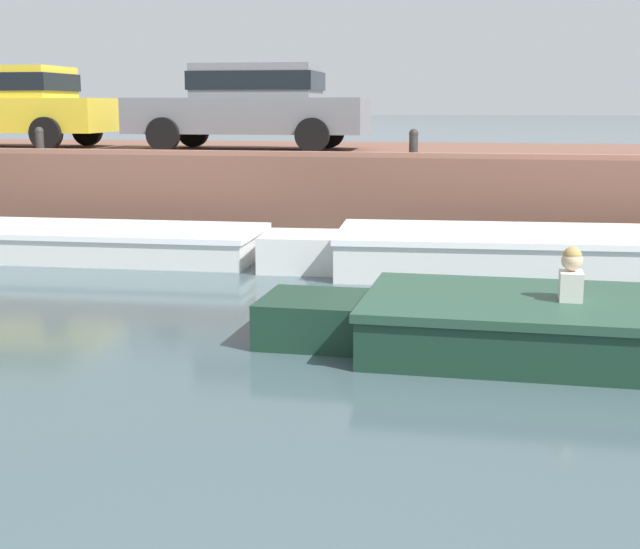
{
  "coord_description": "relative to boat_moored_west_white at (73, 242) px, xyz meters",
  "views": [
    {
      "loc": [
        0.67,
        -1.72,
        2.24
      ],
      "look_at": [
        -0.54,
        4.27,
        1.07
      ],
      "focal_mm": 50.0,
      "sensor_mm": 36.0,
      "label": 1
    }
  ],
  "objects": [
    {
      "name": "ground_plane",
      "position": [
        5.58,
        -4.36,
        -0.22
      ],
      "size": [
        400.0,
        400.0,
        0.0
      ],
      "primitive_type": "plane",
      "color": "#3D5156"
    },
    {
      "name": "far_quay_wall",
      "position": [
        5.58,
        4.75,
        0.49
      ],
      "size": [
        60.0,
        6.0,
        1.42
      ],
      "primitive_type": "cube",
      "color": "brown",
      "rests_on": "ground"
    },
    {
      "name": "far_wall_coping",
      "position": [
        5.58,
        1.87,
        1.24
      ],
      "size": [
        60.0,
        0.24,
        0.08
      ],
      "primitive_type": "cube",
      "color": "#925F4C",
      "rests_on": "far_quay_wall"
    },
    {
      "name": "boat_moored_west_white",
      "position": [
        0.0,
        0.0,
        0.0
      ],
      "size": [
        6.21,
        2.06,
        0.45
      ],
      "color": "white",
      "rests_on": "ground"
    },
    {
      "name": "boat_moored_central_white",
      "position": [
        6.57,
        -0.1,
        0.06
      ],
      "size": [
        6.68,
        2.51,
        0.57
      ],
      "color": "white",
      "rests_on": "ground"
    },
    {
      "name": "motorboat_passing",
      "position": [
        7.43,
        -4.07,
        0.03
      ],
      "size": [
        6.41,
        2.01,
        1.0
      ],
      "color": "#193828",
      "rests_on": "ground"
    },
    {
      "name": "car_leftmost_yellow",
      "position": [
        -3.27,
        3.85,
        2.05
      ],
      "size": [
        4.39,
        2.13,
        1.54
      ],
      "color": "yellow",
      "rests_on": "far_quay_wall"
    },
    {
      "name": "car_left_inner_grey",
      "position": [
        1.72,
        3.85,
        2.05
      ],
      "size": [
        4.4,
        2.0,
        1.54
      ],
      "color": "slate",
      "rests_on": "far_quay_wall"
    },
    {
      "name": "mooring_bollard_west",
      "position": [
        -1.55,
        2.0,
        1.44
      ],
      "size": [
        0.15,
        0.15,
        0.45
      ],
      "color": "#2D2B28",
      "rests_on": "far_quay_wall"
    },
    {
      "name": "mooring_bollard_mid",
      "position": [
        4.88,
        2.0,
        1.44
      ],
      "size": [
        0.15,
        0.15,
        0.45
      ],
      "color": "#2D2B28",
      "rests_on": "far_quay_wall"
    }
  ]
}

